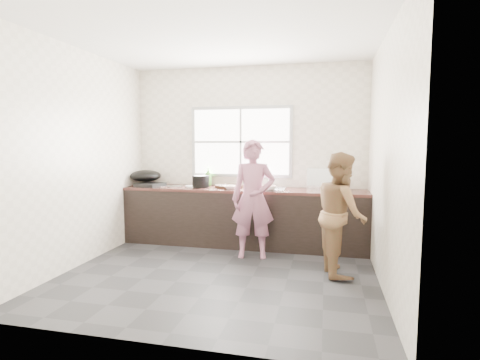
% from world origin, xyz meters
% --- Properties ---
extents(floor, '(3.60, 3.20, 0.01)m').
position_xyz_m(floor, '(0.00, 0.00, -0.01)').
color(floor, '#2B2B2E').
rests_on(floor, ground).
extents(ceiling, '(3.60, 3.20, 0.01)m').
position_xyz_m(ceiling, '(0.00, 0.00, 2.71)').
color(ceiling, silver).
rests_on(ceiling, wall_back).
extents(wall_back, '(3.60, 0.01, 2.70)m').
position_xyz_m(wall_back, '(0.00, 1.60, 1.35)').
color(wall_back, silver).
rests_on(wall_back, ground).
extents(wall_left, '(0.01, 3.20, 2.70)m').
position_xyz_m(wall_left, '(-1.80, 0.00, 1.35)').
color(wall_left, silver).
rests_on(wall_left, ground).
extents(wall_right, '(0.01, 3.20, 2.70)m').
position_xyz_m(wall_right, '(1.80, 0.00, 1.35)').
color(wall_right, silver).
rests_on(wall_right, ground).
extents(wall_front, '(3.60, 0.01, 2.70)m').
position_xyz_m(wall_front, '(0.00, -1.60, 1.35)').
color(wall_front, silver).
rests_on(wall_front, ground).
extents(cabinet, '(3.60, 0.62, 0.82)m').
position_xyz_m(cabinet, '(0.00, 1.29, 0.41)').
color(cabinet, black).
rests_on(cabinet, floor).
extents(countertop, '(3.60, 0.64, 0.04)m').
position_xyz_m(countertop, '(0.00, 1.29, 0.84)').
color(countertop, '#3C1E18').
rests_on(countertop, cabinet).
extents(sink, '(0.55, 0.45, 0.02)m').
position_xyz_m(sink, '(0.35, 1.29, 0.86)').
color(sink, silver).
rests_on(sink, countertop).
extents(faucet, '(0.02, 0.02, 0.30)m').
position_xyz_m(faucet, '(0.35, 1.49, 1.01)').
color(faucet, silver).
rests_on(faucet, countertop).
extents(window_frame, '(1.60, 0.05, 1.10)m').
position_xyz_m(window_frame, '(-0.10, 1.59, 1.55)').
color(window_frame, '#9EA0A5').
rests_on(window_frame, wall_back).
extents(window_glazing, '(1.50, 0.01, 1.00)m').
position_xyz_m(window_glazing, '(-0.10, 1.57, 1.55)').
color(window_glazing, white).
rests_on(window_glazing, window_frame).
extents(woman, '(0.59, 0.43, 1.48)m').
position_xyz_m(woman, '(0.26, 0.74, 0.74)').
color(woman, '#A96580').
rests_on(woman, floor).
extents(person_side, '(0.68, 0.80, 1.43)m').
position_xyz_m(person_side, '(1.38, 0.34, 0.72)').
color(person_side, brown).
rests_on(person_side, floor).
extents(cutting_board, '(0.52, 0.52, 0.04)m').
position_xyz_m(cutting_board, '(-0.23, 1.34, 0.88)').
color(cutting_board, black).
rests_on(cutting_board, countertop).
extents(cleaver, '(0.23, 0.13, 0.01)m').
position_xyz_m(cleaver, '(-0.25, 1.29, 0.90)').
color(cleaver, '#A9AAAF').
rests_on(cleaver, cutting_board).
extents(bowl_mince, '(0.25, 0.25, 0.05)m').
position_xyz_m(bowl_mince, '(-0.16, 1.15, 0.89)').
color(bowl_mince, white).
rests_on(bowl_mince, countertop).
extents(bowl_crabs, '(0.20, 0.20, 0.06)m').
position_xyz_m(bowl_crabs, '(0.40, 1.08, 0.89)').
color(bowl_crabs, silver).
rests_on(bowl_crabs, countertop).
extents(bowl_held, '(0.29, 0.29, 0.07)m').
position_xyz_m(bowl_held, '(0.31, 1.16, 0.89)').
color(bowl_held, silver).
rests_on(bowl_held, countertop).
extents(black_pot, '(0.29, 0.29, 0.18)m').
position_xyz_m(black_pot, '(-0.65, 1.25, 0.95)').
color(black_pot, black).
rests_on(black_pot, countertop).
extents(plate_food, '(0.28, 0.28, 0.02)m').
position_xyz_m(plate_food, '(-0.79, 1.28, 0.87)').
color(plate_food, silver).
rests_on(plate_food, countertop).
extents(bottle_green, '(0.14, 0.14, 0.29)m').
position_xyz_m(bottle_green, '(-0.61, 1.49, 1.01)').
color(bottle_green, '#4C9932').
rests_on(bottle_green, countertop).
extents(bottle_brown_tall, '(0.10, 0.10, 0.18)m').
position_xyz_m(bottle_brown_tall, '(-0.62, 1.52, 0.95)').
color(bottle_brown_tall, '#442411').
rests_on(bottle_brown_tall, countertop).
extents(bottle_brown_short, '(0.13, 0.13, 0.17)m').
position_xyz_m(bottle_brown_short, '(-0.64, 1.34, 0.94)').
color(bottle_brown_short, '#502614').
rests_on(bottle_brown_short, countertop).
extents(glass_jar, '(0.09, 0.09, 0.10)m').
position_xyz_m(glass_jar, '(-0.67, 1.50, 0.91)').
color(glass_jar, silver).
rests_on(glass_jar, countertop).
extents(burner, '(0.43, 0.43, 0.05)m').
position_xyz_m(burner, '(-1.46, 1.20, 0.89)').
color(burner, black).
rests_on(burner, countertop).
extents(wok, '(0.60, 0.60, 0.18)m').
position_xyz_m(wok, '(-1.61, 1.33, 1.01)').
color(wok, black).
rests_on(wok, burner).
extents(dish_rack, '(0.44, 0.33, 0.31)m').
position_xyz_m(dish_rack, '(1.15, 1.52, 1.01)').
color(dish_rack, silver).
rests_on(dish_rack, countertop).
extents(pot_lid_left, '(0.32, 0.32, 0.01)m').
position_xyz_m(pot_lid_left, '(-1.07, 1.25, 0.87)').
color(pot_lid_left, '#A4A6AA').
rests_on(pot_lid_left, countertop).
extents(pot_lid_right, '(0.29, 0.29, 0.01)m').
position_xyz_m(pot_lid_right, '(-1.28, 1.26, 0.87)').
color(pot_lid_right, '#B4B7BC').
rests_on(pot_lid_right, countertop).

